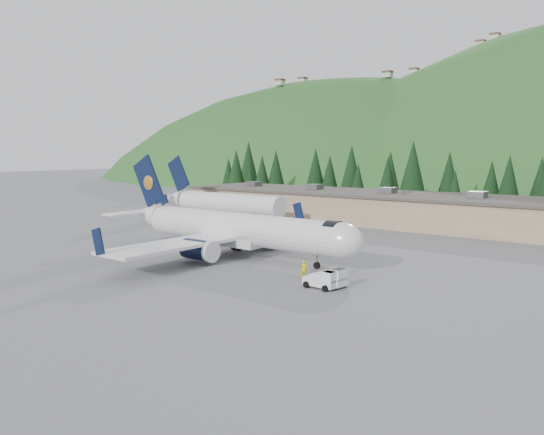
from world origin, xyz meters
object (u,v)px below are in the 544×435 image
Objects in this scene: airliner at (233,229)px; ramp_worker at (304,269)px; baggage_tug_b at (332,278)px; second_airliner at (218,202)px; baggage_tug_a at (324,280)px; terminal_building at (361,206)px.

airliner reaches higher than ramp_worker.
airliner is 20.75× the size of ramp_worker.
second_airliner is at bearing 152.08° from baggage_tug_b.
baggage_tug_b is (40.69, -27.29, -2.54)m from second_airliner.
second_airliner is at bearing -58.57° from ramp_worker.
airliner reaches higher than baggage_tug_b.
baggage_tug_a is (16.63, -6.30, -2.39)m from airliner.
terminal_building is at bearing 38.78° from second_airliner.
baggage_tug_b is 48.06m from terminal_building.
airliner is 10.34× the size of baggage_tug_b.
airliner is at bearing 162.48° from baggage_tug_a.
ramp_worker is at bearing 151.77° from baggage_tug_a.
ramp_worker is (12.88, -4.00, -2.29)m from airliner.
second_airliner is 25.55m from terminal_building.
second_airliner reaches higher than baggage_tug_b.
terminal_building is at bearing 118.16° from baggage_tug_a.
terminal_building is (19.91, 16.00, -0.70)m from second_airliner.
baggage_tug_a is at bearing -34.93° from second_airliner.
ramp_worker is (-3.75, 2.29, 0.11)m from baggage_tug_a.
baggage_tug_a is at bearing 125.26° from ramp_worker.
terminal_building is (-3.97, 38.00, -0.52)m from airliner.
baggage_tug_b is 4.14m from ramp_worker.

